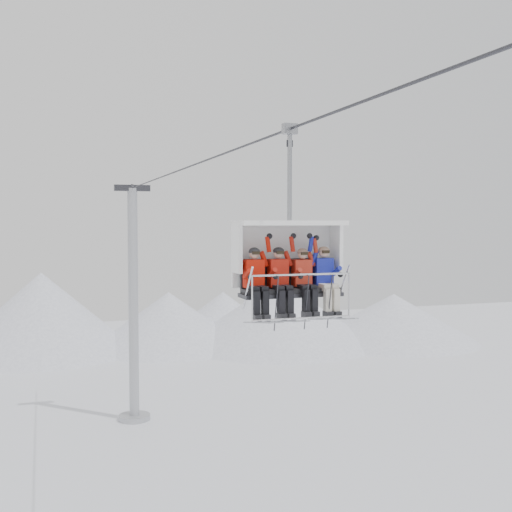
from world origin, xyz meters
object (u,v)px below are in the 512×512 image
object	(u,v)px
skier_center_left	(280,279)
skier_center_right	(304,279)
chairlift_carrier	(287,256)
skier_far_right	(325,278)
lift_tower_right	(134,320)
skier_far_left	(256,280)

from	to	relation	value
skier_center_left	skier_center_right	world-z (taller)	skier_center_left
chairlift_carrier	skier_far_right	size ratio (longest dim) A/B	2.36
lift_tower_right	skier_center_left	distance (m)	24.78
chairlift_carrier	skier_center_right	xyz separation A→B (m)	(0.26, -0.31, -0.48)
skier_center_left	skier_far_right	world-z (taller)	same
skier_center_right	skier_center_left	bearing A→B (deg)	179.53
skier_far_left	skier_center_right	distance (m)	1.06
skier_center_right	skier_far_left	bearing A→B (deg)	179.76
skier_center_right	skier_far_right	bearing A→B (deg)	0.52
skier_center_right	chairlift_carrier	bearing A→B (deg)	129.72
chairlift_carrier	lift_tower_right	bearing A→B (deg)	90.00
lift_tower_right	skier_center_left	size ratio (longest dim) A/B	7.99
lift_tower_right	skier_far_right	distance (m)	24.79
chairlift_carrier	skier_far_left	distance (m)	0.98
skier_far_left	skier_center_left	size ratio (longest dim) A/B	1.00
skier_far_left	skier_center_left	distance (m)	0.53
lift_tower_right	skier_center_left	world-z (taller)	lift_tower_right
chairlift_carrier	skier_far_right	world-z (taller)	chairlift_carrier
lift_tower_right	skier_far_left	xyz separation A→B (m)	(-0.81, -24.38, 4.41)
skier_far_left	skier_far_right	xyz separation A→B (m)	(1.55, 0.00, 0.00)
lift_tower_right	skier_center_right	bearing A→B (deg)	-89.40
chairlift_carrier	skier_center_left	size ratio (longest dim) A/B	2.36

